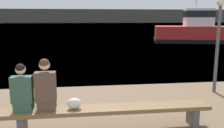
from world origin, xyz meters
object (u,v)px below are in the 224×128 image
Objects in this scene: person_left at (22,91)px; deck_lamp_post at (218,34)px; tugboat_red at (194,32)px; shopping_bag at (74,104)px; bench_main at (22,115)px; person_right at (46,88)px.

person_left is 5.89m from deck_lamp_post.
shopping_bag is at bearing 162.86° from tugboat_red.
person_left is 0.33× the size of deck_lamp_post.
bench_main is at bearing -156.94° from deck_lamp_post.
person_left is at bearing 179.66° from person_right.
tugboat_red is at bearing 56.06° from bench_main.
person_right is (0.45, -0.00, 0.05)m from person_left.
person_left is at bearing 160.61° from tugboat_red.
person_right is (0.49, 0.00, 0.55)m from bench_main.
deck_lamp_post is at bearing 25.08° from person_right.
deck_lamp_post is at bearing 23.06° from bench_main.
person_right reaches higher than shopping_bag.
deck_lamp_post is (5.39, 2.29, 1.42)m from bench_main.
person_right is at bearing -0.34° from person_left.
bench_main is at bearing 160.53° from tugboat_red.
shopping_bag reaches higher than bench_main.
bench_main is 0.50m from person_left.
deck_lamp_post is (4.35, 2.30, 1.22)m from shopping_bag.
tugboat_red reaches higher than bench_main.
person_left is 1.04m from shopping_bag.
person_right is at bearing -154.92° from deck_lamp_post.
shopping_bag is (0.55, -0.01, -0.35)m from person_right.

